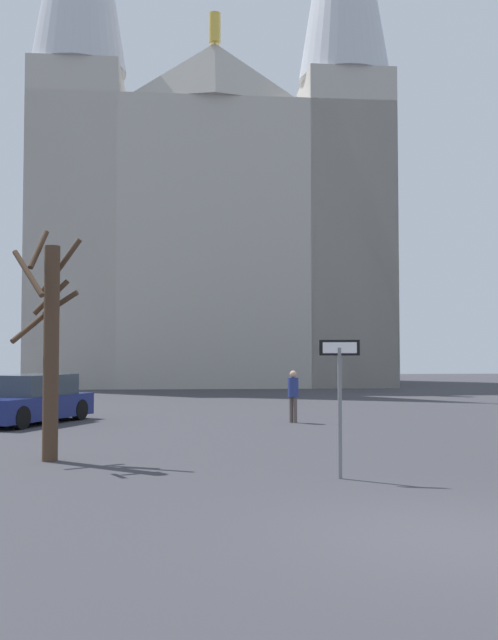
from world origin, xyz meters
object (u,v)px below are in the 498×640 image
Objects in this scene: bare_tree at (50,342)px; pedestrian_walking at (293,391)px; one_way_arrow_sign at (340,389)px; parked_car_near_navy at (30,400)px; cathedral at (212,202)px.

bare_tree is 2.93× the size of pedestrian_walking.
pedestrian_walking is (0.84, 9.46, -0.56)m from one_way_arrow_sign.
parked_car_near_navy is at bearing 124.47° from one_way_arrow_sign.
one_way_arrow_sign reaches higher than pedestrian_walking.
one_way_arrow_sign is 5.81m from bare_tree.
bare_tree is at bearing -98.77° from cathedral.
bare_tree is (-5.16, 2.54, 0.82)m from one_way_arrow_sign.
bare_tree is 7.99m from parked_car_near_navy.
parked_car_near_navy is at bearing -105.37° from cathedral.
cathedral is 28.04m from parked_car_near_navy.
pedestrian_walking is (7.81, -0.69, 0.26)m from parked_car_near_navy.
cathedral reaches higher than bare_tree.
bare_tree is 9.26m from pedestrian_walking.
cathedral is at bearing 92.28° from pedestrian_walking.
bare_tree is (-4.99, -32.34, -9.68)m from cathedral.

